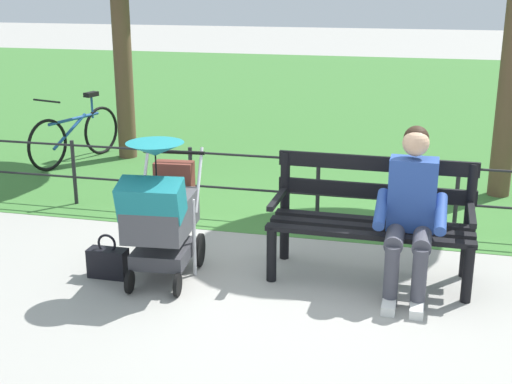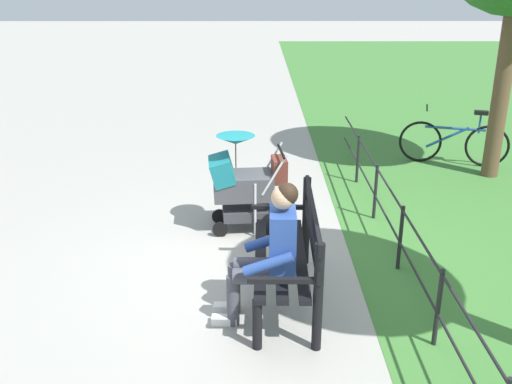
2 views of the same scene
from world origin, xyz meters
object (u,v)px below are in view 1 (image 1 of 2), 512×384
object	(u,v)px
handbag	(108,262)
bicycle	(76,135)
person_on_bench	(411,207)
stroller	(161,210)
park_bench	(372,214)

from	to	relation	value
handbag	bicycle	bearing A→B (deg)	-58.79
person_on_bench	stroller	distance (m)	1.92
park_bench	person_on_bench	distance (m)	0.40
park_bench	bicycle	distance (m)	4.92
person_on_bench	park_bench	bearing A→B (deg)	-36.72
bicycle	handbag	bearing A→B (deg)	121.21
bicycle	stroller	bearing A→B (deg)	127.05
stroller	park_bench	bearing A→B (deg)	-163.05
person_on_bench	stroller	world-z (taller)	person_on_bench
park_bench	person_on_bench	size ratio (longest dim) A/B	1.26
person_on_bench	bicycle	xyz separation A→B (m)	(4.36, -2.99, -0.31)
stroller	bicycle	xyz separation A→B (m)	(2.46, -3.26, -0.23)
stroller	handbag	size ratio (longest dim) A/B	3.11
stroller	bicycle	bearing A→B (deg)	-52.95
stroller	handbag	world-z (taller)	stroller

